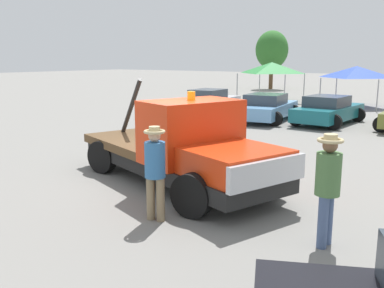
{
  "coord_description": "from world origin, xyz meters",
  "views": [
    {
      "loc": [
        6.15,
        -8.13,
        3.04
      ],
      "look_at": [
        0.5,
        0.0,
        1.05
      ],
      "focal_mm": 40.0,
      "sensor_mm": 36.0,
      "label": 1
    }
  ],
  "objects_px": {
    "canopy_tent_blue": "(357,72)",
    "tree_center": "(272,50)",
    "parked_car_skyblue": "(267,108)",
    "parked_car_silver": "(209,101)",
    "person_near_truck": "(328,181)",
    "person_at_hood": "(155,166)",
    "tow_truck": "(184,150)",
    "parked_car_teal": "(328,110)",
    "canopy_tent_green": "(272,68)"
  },
  "relations": [
    {
      "from": "person_near_truck",
      "to": "parked_car_skyblue",
      "type": "relative_size",
      "value": 0.38
    },
    {
      "from": "canopy_tent_blue",
      "to": "tree_center",
      "type": "height_order",
      "value": "tree_center"
    },
    {
      "from": "person_at_hood",
      "to": "canopy_tent_green",
      "type": "bearing_deg",
      "value": -170.63
    },
    {
      "from": "tow_truck",
      "to": "person_at_hood",
      "type": "bearing_deg",
      "value": -49.33
    },
    {
      "from": "canopy_tent_green",
      "to": "tow_truck",
      "type": "bearing_deg",
      "value": -70.86
    },
    {
      "from": "tow_truck",
      "to": "canopy_tent_green",
      "type": "height_order",
      "value": "canopy_tent_green"
    },
    {
      "from": "tow_truck",
      "to": "parked_car_teal",
      "type": "height_order",
      "value": "tow_truck"
    },
    {
      "from": "person_near_truck",
      "to": "tree_center",
      "type": "distance_m",
      "value": 37.18
    },
    {
      "from": "canopy_tent_blue",
      "to": "canopy_tent_green",
      "type": "bearing_deg",
      "value": 176.51
    },
    {
      "from": "canopy_tent_blue",
      "to": "person_at_hood",
      "type": "bearing_deg",
      "value": -84.83
    },
    {
      "from": "canopy_tent_blue",
      "to": "tree_center",
      "type": "xyz_separation_m",
      "value": [
        -11.19,
        11.9,
        1.64
      ]
    },
    {
      "from": "tow_truck",
      "to": "parked_car_teal",
      "type": "xyz_separation_m",
      "value": [
        -0.34,
        12.0,
        -0.27
      ]
    },
    {
      "from": "parked_car_silver",
      "to": "canopy_tent_green",
      "type": "relative_size",
      "value": 1.3
    },
    {
      "from": "person_near_truck",
      "to": "canopy_tent_blue",
      "type": "relative_size",
      "value": 0.55
    },
    {
      "from": "person_at_hood",
      "to": "person_near_truck",
      "type": "bearing_deg",
      "value": 93.28
    },
    {
      "from": "person_at_hood",
      "to": "parked_car_teal",
      "type": "relative_size",
      "value": 0.38
    },
    {
      "from": "parked_car_skyblue",
      "to": "canopy_tent_blue",
      "type": "bearing_deg",
      "value": -20.22
    },
    {
      "from": "tow_truck",
      "to": "person_at_hood",
      "type": "height_order",
      "value": "tow_truck"
    },
    {
      "from": "person_near_truck",
      "to": "person_at_hood",
      "type": "xyz_separation_m",
      "value": [
        -3.0,
        -0.71,
        -0.03
      ]
    },
    {
      "from": "parked_car_skyblue",
      "to": "parked_car_teal",
      "type": "xyz_separation_m",
      "value": [
        2.83,
        0.65,
        -0.0
      ]
    },
    {
      "from": "person_near_truck",
      "to": "canopy_tent_blue",
      "type": "xyz_separation_m",
      "value": [
        -5.01,
        21.45,
        1.1
      ]
    },
    {
      "from": "parked_car_silver",
      "to": "parked_car_teal",
      "type": "relative_size",
      "value": 1.0
    },
    {
      "from": "canopy_tent_green",
      "to": "canopy_tent_blue",
      "type": "height_order",
      "value": "canopy_tent_green"
    },
    {
      "from": "tow_truck",
      "to": "canopy_tent_blue",
      "type": "xyz_separation_m",
      "value": [
        -1.19,
        20.1,
        1.29
      ]
    },
    {
      "from": "person_near_truck",
      "to": "person_at_hood",
      "type": "bearing_deg",
      "value": 16.47
    },
    {
      "from": "person_at_hood",
      "to": "tree_center",
      "type": "relative_size",
      "value": 0.32
    },
    {
      "from": "person_near_truck",
      "to": "parked_car_skyblue",
      "type": "bearing_deg",
      "value": -57.98
    },
    {
      "from": "person_at_hood",
      "to": "canopy_tent_blue",
      "type": "height_order",
      "value": "canopy_tent_blue"
    },
    {
      "from": "person_near_truck",
      "to": "parked_car_skyblue",
      "type": "height_order",
      "value": "person_near_truck"
    },
    {
      "from": "parked_car_silver",
      "to": "canopy_tent_blue",
      "type": "relative_size",
      "value": 1.38
    },
    {
      "from": "parked_car_silver",
      "to": "canopy_tent_blue",
      "type": "height_order",
      "value": "canopy_tent_blue"
    },
    {
      "from": "tow_truck",
      "to": "parked_car_teal",
      "type": "distance_m",
      "value": 12.01
    },
    {
      "from": "parked_car_skyblue",
      "to": "canopy_tent_green",
      "type": "xyz_separation_m",
      "value": [
        -3.93,
        9.11,
        1.73
      ]
    },
    {
      "from": "parked_car_skyblue",
      "to": "tree_center",
      "type": "xyz_separation_m",
      "value": [
        -9.21,
        20.65,
        3.2
      ]
    },
    {
      "from": "tow_truck",
      "to": "canopy_tent_green",
      "type": "bearing_deg",
      "value": 128.19
    },
    {
      "from": "parked_car_silver",
      "to": "canopy_tent_green",
      "type": "height_order",
      "value": "canopy_tent_green"
    },
    {
      "from": "person_near_truck",
      "to": "parked_car_skyblue",
      "type": "distance_m",
      "value": 14.5
    },
    {
      "from": "parked_car_skyblue",
      "to": "canopy_tent_blue",
      "type": "distance_m",
      "value": 9.1
    },
    {
      "from": "person_at_hood",
      "to": "parked_car_teal",
      "type": "height_order",
      "value": "person_at_hood"
    },
    {
      "from": "parked_car_teal",
      "to": "parked_car_skyblue",
      "type": "bearing_deg",
      "value": 106.9
    },
    {
      "from": "parked_car_silver",
      "to": "canopy_tent_blue",
      "type": "bearing_deg",
      "value": -42.36
    },
    {
      "from": "person_near_truck",
      "to": "canopy_tent_green",
      "type": "distance_m",
      "value": 24.42
    },
    {
      "from": "person_near_truck",
      "to": "person_at_hood",
      "type": "height_order",
      "value": "person_near_truck"
    },
    {
      "from": "parked_car_teal",
      "to": "tree_center",
      "type": "distance_m",
      "value": 23.57
    },
    {
      "from": "tow_truck",
      "to": "canopy_tent_blue",
      "type": "distance_m",
      "value": 20.18
    },
    {
      "from": "person_at_hood",
      "to": "parked_car_silver",
      "type": "bearing_deg",
      "value": -161.03
    },
    {
      "from": "canopy_tent_green",
      "to": "tree_center",
      "type": "xyz_separation_m",
      "value": [
        -5.28,
        11.54,
        1.47
      ]
    },
    {
      "from": "parked_car_skyblue",
      "to": "canopy_tent_blue",
      "type": "xyz_separation_m",
      "value": [
        1.98,
        8.75,
        1.55
      ]
    },
    {
      "from": "parked_car_skyblue",
      "to": "canopy_tent_blue",
      "type": "relative_size",
      "value": 1.43
    },
    {
      "from": "person_near_truck",
      "to": "parked_car_teal",
      "type": "distance_m",
      "value": 13.99
    }
  ]
}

